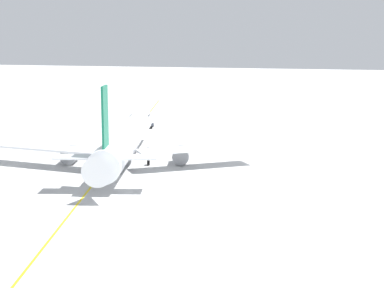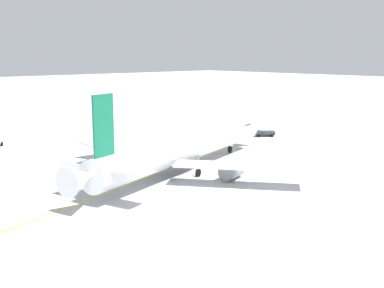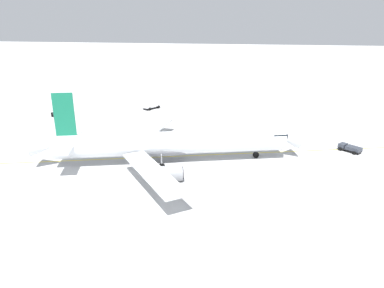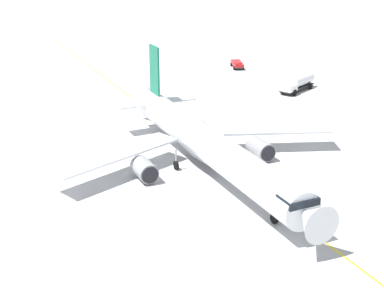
{
  "view_description": "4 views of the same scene",
  "coord_description": "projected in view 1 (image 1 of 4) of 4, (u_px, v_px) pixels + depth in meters",
  "views": [
    {
      "loc": [
        34.74,
        -76.75,
        16.97
      ],
      "look_at": [
        13.06,
        -9.23,
        4.59
      ],
      "focal_mm": 54.82,
      "sensor_mm": 36.0,
      "label": 1
    },
    {
      "loc": [
        49.53,
        -45.01,
        16.44
      ],
      "look_at": [
        2.12,
        -1.47,
        4.07
      ],
      "focal_mm": 43.79,
      "sensor_mm": 36.0,
      "label": 2
    },
    {
      "loc": [
        55.5,
        11.41,
        22.96
      ],
      "look_at": [
        2.76,
        2.09,
        4.06
      ],
      "focal_mm": 33.23,
      "sensor_mm": 36.0,
      "label": 3
    },
    {
      "loc": [
        12.15,
        60.88,
        27.36
      ],
      "look_at": [
        2.47,
        -3.28,
        2.91
      ],
      "focal_mm": 53.6,
      "sensor_mm": 36.0,
      "label": 4
    }
  ],
  "objects": [
    {
      "name": "baggage_truck_truck",
      "position": [
        143.0,
        125.0,
        115.51
      ],
      "size": [
        3.81,
        4.08,
        1.22
      ],
      "rotation": [
        0.0,
        0.0,
        4.01
      ],
      "color": "#232326",
      "rests_on": "ground_plane"
    },
    {
      "name": "airliner_main",
      "position": [
        125.0,
        141.0,
        82.49
      ],
      "size": [
        36.13,
        43.8,
        12.2
      ],
      "rotation": [
        0.0,
        0.0,
        1.86
      ],
      "color": "silver",
      "rests_on": "ground_plane"
    },
    {
      "name": "taxiway_centreline",
      "position": [
        107.0,
        166.0,
        81.01
      ],
      "size": [
        53.44,
        179.09,
        0.01
      ],
      "rotation": [
        0.0,
        0.0,
        1.86
      ],
      "color": "yellow",
      "rests_on": "ground_plane"
    },
    {
      "name": "ground_plane",
      "position": [
        126.0,
        160.0,
        85.37
      ],
      "size": [
        600.0,
        600.0,
        0.0
      ],
      "primitive_type": "plane",
      "color": "#B2B2B2"
    }
  ]
}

